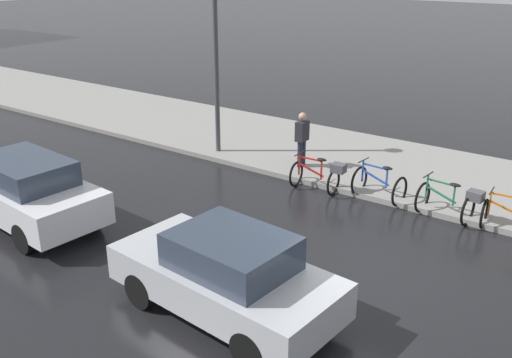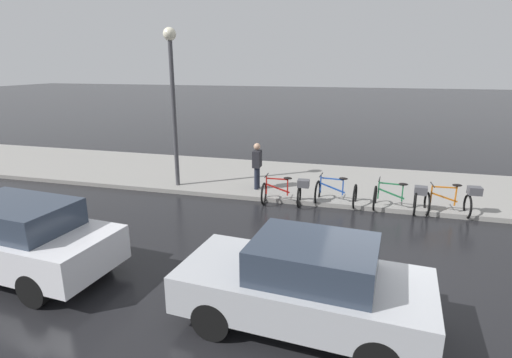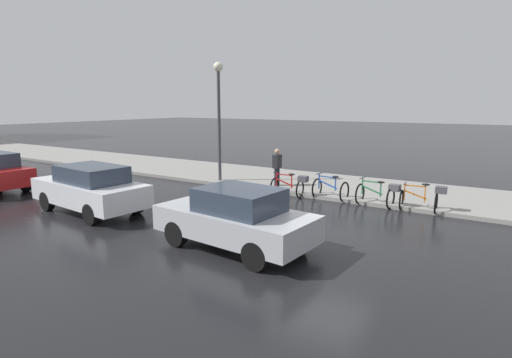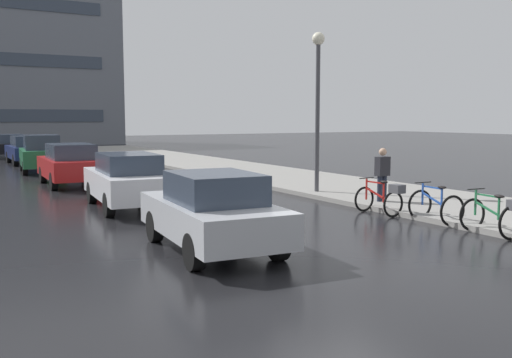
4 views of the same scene
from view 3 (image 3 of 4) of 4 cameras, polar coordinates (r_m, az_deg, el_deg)
name	(u,v)px [view 3 (image 3 of 4)]	position (r m, az deg, el deg)	size (l,w,h in m)	color
ground_plane	(323,233)	(11.22, 9.52, -7.65)	(140.00, 140.00, 0.00)	black
sidewalk_kerb	(191,170)	(21.45, -9.21, 1.34)	(4.80, 60.00, 0.14)	gray
bicycle_nearest	(424,198)	(14.08, 22.86, -2.50)	(0.75, 1.40, 0.97)	black
bicycle_second	(379,193)	(14.29, 17.18, -1.99)	(0.86, 1.46, 0.98)	black
bicycle_third	(330,189)	(14.99, 10.57, -1.41)	(0.85, 1.24, 0.95)	black
bicycle_farthest	(291,185)	(15.20, 5.01, -0.83)	(0.72, 1.41, 0.94)	black
car_silver	(236,218)	(9.78, -2.90, -5.57)	(2.12, 4.14, 1.52)	#B2B5BA
car_white	(90,188)	(14.05, -22.58, -1.24)	(2.12, 4.44, 1.55)	silver
pedestrian	(277,166)	(16.62, 3.02, 1.83)	(0.40, 0.24, 1.68)	#1E2333
streetlamp	(219,103)	(17.66, -5.35, 10.75)	(0.41, 0.41, 5.26)	#424247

